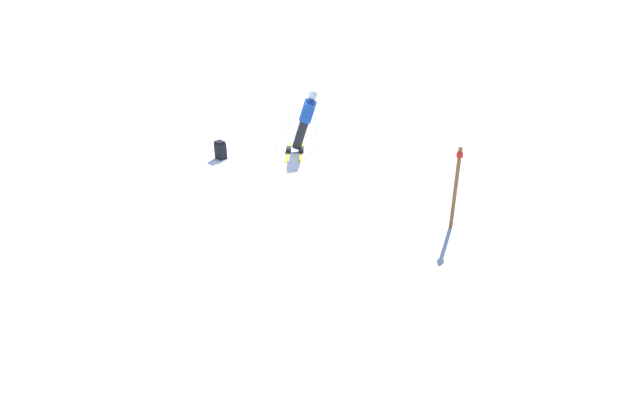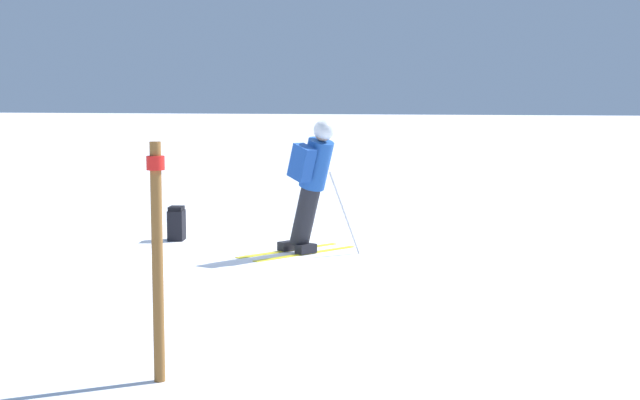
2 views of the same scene
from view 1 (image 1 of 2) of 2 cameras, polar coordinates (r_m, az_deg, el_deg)
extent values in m
plane|color=white|center=(14.06, -7.19, 4.86)|extent=(300.00, 300.00, 0.00)
cube|color=yellow|center=(14.37, -2.16, 5.52)|extent=(0.80, 1.63, 0.01)
cube|color=yellow|center=(14.39, -3.59, 5.52)|extent=(0.80, 1.63, 0.01)
cube|color=black|center=(14.34, -2.16, 5.77)|extent=(0.24, 0.31, 0.12)
cube|color=black|center=(14.37, -3.60, 5.77)|extent=(0.24, 0.31, 0.12)
cylinder|color=black|center=(14.20, -2.26, 7.45)|extent=(0.56, 0.44, 0.86)
cylinder|color=#194799|center=(13.99, -1.39, 10.16)|extent=(0.61, 0.52, 0.71)
sphere|color=tan|center=(13.89, -0.85, 11.81)|extent=(0.36, 0.33, 0.29)
sphere|color=silver|center=(13.88, -0.82, 11.92)|extent=(0.41, 0.38, 0.33)
cube|color=#194293|center=(13.74, -1.40, 10.00)|extent=(0.44, 0.33, 0.50)
cylinder|color=#B7B7BC|center=(14.46, -0.41, 7.96)|extent=(0.28, 0.47, 1.12)
cylinder|color=#B7B7BC|center=(14.49, -3.77, 8.22)|extent=(0.55, 0.81, 1.26)
cube|color=black|center=(14.07, -11.30, 5.52)|extent=(0.31, 0.36, 0.44)
cube|color=black|center=(13.99, -11.38, 6.48)|extent=(0.28, 0.32, 0.06)
cylinder|color=brown|center=(10.21, 15.22, 1.28)|extent=(0.08, 0.08, 1.73)
cylinder|color=red|center=(9.95, 15.68, 5.03)|extent=(0.13, 0.13, 0.10)
camera|label=2|loc=(10.06, 52.17, -1.53)|focal=50.00mm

